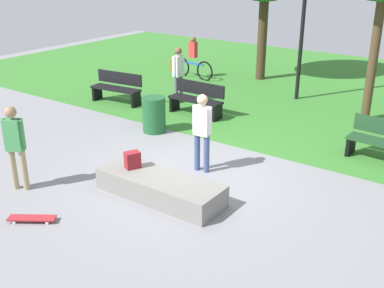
{
  "coord_description": "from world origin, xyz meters",
  "views": [
    {
      "loc": [
        5.04,
        -7.18,
        4.21
      ],
      "look_at": [
        0.05,
        -0.16,
        0.73
      ],
      "focal_mm": 44.11,
      "sensor_mm": 36.0,
      "label": 1
    }
  ],
  "objects_px": {
    "skater_watching": "(202,127)",
    "pedestrian_with_backpack": "(178,70)",
    "skateboard_by_ledge": "(32,218)",
    "park_bench_center_lawn": "(117,87)",
    "cyclist_on_bicycle": "(193,61)",
    "lamp_post": "(305,1)",
    "backpack_on_ledge": "(132,160)",
    "skater_performing_trick": "(15,142)",
    "park_bench_near_path": "(197,98)",
    "trash_bin": "(154,115)",
    "concrete_ledge": "(160,187)"
  },
  "relations": [
    {
      "from": "concrete_ledge",
      "to": "skateboard_by_ledge",
      "type": "relative_size",
      "value": 3.18
    },
    {
      "from": "cyclist_on_bicycle",
      "to": "lamp_post",
      "type": "bearing_deg",
      "value": -4.44
    },
    {
      "from": "backpack_on_ledge",
      "to": "skater_performing_trick",
      "type": "bearing_deg",
      "value": 154.12
    },
    {
      "from": "backpack_on_ledge",
      "to": "lamp_post",
      "type": "height_order",
      "value": "lamp_post"
    },
    {
      "from": "skater_watching",
      "to": "park_bench_center_lawn",
      "type": "xyz_separation_m",
      "value": [
        -4.84,
        2.55,
        -0.48
      ]
    },
    {
      "from": "lamp_post",
      "to": "cyclist_on_bicycle",
      "type": "height_order",
      "value": "lamp_post"
    },
    {
      "from": "skateboard_by_ledge",
      "to": "cyclist_on_bicycle",
      "type": "bearing_deg",
      "value": 110.04
    },
    {
      "from": "skateboard_by_ledge",
      "to": "park_bench_center_lawn",
      "type": "bearing_deg",
      "value": 121.72
    },
    {
      "from": "backpack_on_ledge",
      "to": "pedestrian_with_backpack",
      "type": "xyz_separation_m",
      "value": [
        -2.7,
        5.01,
        0.43
      ]
    },
    {
      "from": "skater_performing_trick",
      "to": "skater_watching",
      "type": "relative_size",
      "value": 1.01
    },
    {
      "from": "skater_watching",
      "to": "trash_bin",
      "type": "xyz_separation_m",
      "value": [
        -2.31,
        1.24,
        -0.51
      ]
    },
    {
      "from": "pedestrian_with_backpack",
      "to": "skateboard_by_ledge",
      "type": "bearing_deg",
      "value": -72.81
    },
    {
      "from": "backpack_on_ledge",
      "to": "park_bench_near_path",
      "type": "bearing_deg",
      "value": 46.03
    },
    {
      "from": "trash_bin",
      "to": "pedestrian_with_backpack",
      "type": "relative_size",
      "value": 0.54
    },
    {
      "from": "pedestrian_with_backpack",
      "to": "cyclist_on_bicycle",
      "type": "height_order",
      "value": "pedestrian_with_backpack"
    },
    {
      "from": "trash_bin",
      "to": "pedestrian_with_backpack",
      "type": "distance_m",
      "value": 2.67
    },
    {
      "from": "lamp_post",
      "to": "trash_bin",
      "type": "relative_size",
      "value": 5.5
    },
    {
      "from": "concrete_ledge",
      "to": "lamp_post",
      "type": "height_order",
      "value": "lamp_post"
    },
    {
      "from": "backpack_on_ledge",
      "to": "cyclist_on_bicycle",
      "type": "distance_m",
      "value": 8.78
    },
    {
      "from": "backpack_on_ledge",
      "to": "pedestrian_with_backpack",
      "type": "bearing_deg",
      "value": 54.81
    },
    {
      "from": "concrete_ledge",
      "to": "trash_bin",
      "type": "xyz_separation_m",
      "value": [
        -2.33,
        2.64,
        0.24
      ]
    },
    {
      "from": "skateboard_by_ledge",
      "to": "trash_bin",
      "type": "relative_size",
      "value": 0.86
    },
    {
      "from": "skater_watching",
      "to": "pedestrian_with_backpack",
      "type": "bearing_deg",
      "value": 132.71
    },
    {
      "from": "skateboard_by_ledge",
      "to": "pedestrian_with_backpack",
      "type": "height_order",
      "value": "pedestrian_with_backpack"
    },
    {
      "from": "concrete_ledge",
      "to": "backpack_on_ledge",
      "type": "relative_size",
      "value": 7.7
    },
    {
      "from": "backpack_on_ledge",
      "to": "park_bench_near_path",
      "type": "height_order",
      "value": "park_bench_near_path"
    },
    {
      "from": "trash_bin",
      "to": "backpack_on_ledge",
      "type": "bearing_deg",
      "value": -57.81
    },
    {
      "from": "lamp_post",
      "to": "park_bench_near_path",
      "type": "bearing_deg",
      "value": -118.02
    },
    {
      "from": "skater_watching",
      "to": "park_bench_near_path",
      "type": "bearing_deg",
      "value": 126.49
    },
    {
      "from": "concrete_ledge",
      "to": "skater_performing_trick",
      "type": "relative_size",
      "value": 1.48
    },
    {
      "from": "backpack_on_ledge",
      "to": "skater_watching",
      "type": "relative_size",
      "value": 0.19
    },
    {
      "from": "skater_performing_trick",
      "to": "lamp_post",
      "type": "height_order",
      "value": "lamp_post"
    },
    {
      "from": "pedestrian_with_backpack",
      "to": "trash_bin",
      "type": "bearing_deg",
      "value": -66.37
    },
    {
      "from": "pedestrian_with_backpack",
      "to": "skater_performing_trick",
      "type": "bearing_deg",
      "value": -81.15
    },
    {
      "from": "backpack_on_ledge",
      "to": "cyclist_on_bicycle",
      "type": "bearing_deg",
      "value": 54.28
    },
    {
      "from": "concrete_ledge",
      "to": "skater_performing_trick",
      "type": "xyz_separation_m",
      "value": [
        -2.39,
        -1.29,
        0.76
      ]
    },
    {
      "from": "skater_watching",
      "to": "park_bench_near_path",
      "type": "distance_m",
      "value": 3.73
    },
    {
      "from": "concrete_ledge",
      "to": "skater_performing_trick",
      "type": "height_order",
      "value": "skater_performing_trick"
    },
    {
      "from": "park_bench_center_lawn",
      "to": "cyclist_on_bicycle",
      "type": "relative_size",
      "value": 0.9
    },
    {
      "from": "concrete_ledge",
      "to": "park_bench_center_lawn",
      "type": "relative_size",
      "value": 1.5
    },
    {
      "from": "concrete_ledge",
      "to": "park_bench_near_path",
      "type": "relative_size",
      "value": 1.53
    },
    {
      "from": "concrete_ledge",
      "to": "lamp_post",
      "type": "bearing_deg",
      "value": 94.42
    },
    {
      "from": "backpack_on_ledge",
      "to": "pedestrian_with_backpack",
      "type": "distance_m",
      "value": 5.71
    },
    {
      "from": "pedestrian_with_backpack",
      "to": "park_bench_center_lawn",
      "type": "bearing_deg",
      "value": -143.67
    },
    {
      "from": "park_bench_center_lawn",
      "to": "trash_bin",
      "type": "height_order",
      "value": "park_bench_center_lawn"
    },
    {
      "from": "cyclist_on_bicycle",
      "to": "skater_watching",
      "type": "bearing_deg",
      "value": -53.4
    },
    {
      "from": "backpack_on_ledge",
      "to": "skater_performing_trick",
      "type": "relative_size",
      "value": 0.19
    },
    {
      "from": "skater_watching",
      "to": "lamp_post",
      "type": "relative_size",
      "value": 0.33
    },
    {
      "from": "skater_watching",
      "to": "cyclist_on_bicycle",
      "type": "distance_m",
      "value": 7.97
    },
    {
      "from": "park_bench_near_path",
      "to": "skater_watching",
      "type": "bearing_deg",
      "value": -53.51
    }
  ]
}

